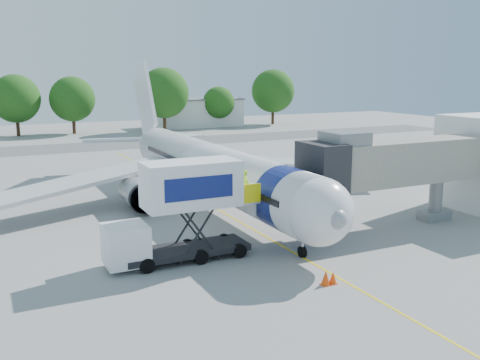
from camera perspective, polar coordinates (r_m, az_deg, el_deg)
name	(u,v)px	position (r m, az deg, el deg)	size (l,w,h in m)	color
ground	(231,217)	(38.40, -1.00, -3.95)	(160.00, 160.00, 0.00)	gray
guidance_line	(231,217)	(38.40, -1.00, -3.94)	(0.15, 70.00, 0.01)	yellow
taxiway_strip	(105,146)	(77.85, -14.18, 3.57)	(120.00, 10.00, 0.01)	#59595B
aircraft	(208,167)	(41.44, -3.42, 1.35)	(34.17, 37.73, 11.35)	white
jet_bridge	(387,164)	(36.01, 15.43, 1.68)	(13.90, 3.20, 6.60)	#A6A08E
catering_hiloader	(180,212)	(29.13, -6.41, -3.41)	(8.50, 2.44, 5.50)	black
ground_tug	(478,299)	(25.55, 24.01, -11.49)	(3.29, 1.93, 1.26)	white
safety_cone_a	(333,278)	(26.96, 9.89, -10.24)	(0.40, 0.40, 0.63)	#FF490D
safety_cone_b	(326,278)	(26.72, 9.14, -10.30)	(0.47, 0.47, 0.74)	#FF490D
outbuilding_right	(198,112)	(102.99, -4.48, 7.20)	(16.40, 7.40, 5.30)	silver
tree_c	(16,99)	(93.95, -22.82, 8.00)	(7.76, 7.76, 9.90)	#382314
tree_d	(72,99)	(94.28, -17.45, 8.24)	(7.49, 7.49, 9.54)	#382314
tree_e	(164,93)	(93.75, -8.13, 9.18)	(8.64, 8.64, 11.01)	#382314
tree_f	(219,103)	(101.02, -2.29, 8.25)	(5.96, 5.96, 7.60)	#382314
tree_g	(273,91)	(106.96, 3.54, 9.45)	(8.45, 8.45, 10.77)	#382314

